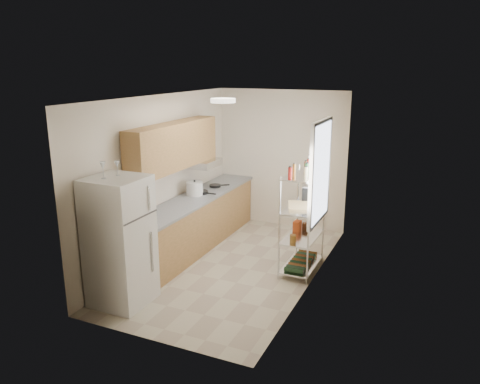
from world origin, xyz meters
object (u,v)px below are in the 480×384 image
(frying_pan_large, at_px, (200,192))
(cutting_board, at_px, (301,206))
(espresso_machine, at_px, (307,193))
(refrigerator, at_px, (120,241))
(rice_cooker, at_px, (195,188))

(frying_pan_large, relative_size, cutting_board, 0.60)
(frying_pan_large, bearing_deg, cutting_board, -10.43)
(cutting_board, relative_size, espresso_machine, 1.85)
(refrigerator, bearing_deg, rice_cooker, 92.94)
(refrigerator, relative_size, frying_pan_large, 6.08)
(frying_pan_large, distance_m, espresso_machine, 1.92)
(rice_cooker, distance_m, espresso_machine, 1.94)
(refrigerator, height_order, espresso_machine, refrigerator)
(frying_pan_large, relative_size, espresso_machine, 1.11)
(rice_cooker, xyz_separation_m, espresso_machine, (1.94, 0.04, 0.12))
(refrigerator, relative_size, espresso_machine, 6.76)
(refrigerator, distance_m, rice_cooker, 2.17)
(cutting_board, height_order, espresso_machine, espresso_machine)
(refrigerator, relative_size, cutting_board, 3.65)
(rice_cooker, distance_m, cutting_board, 1.97)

